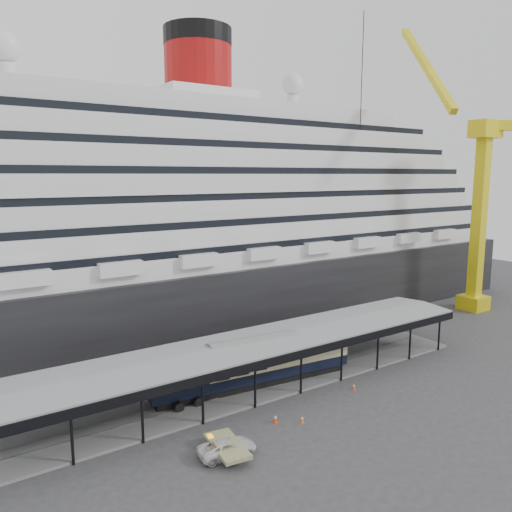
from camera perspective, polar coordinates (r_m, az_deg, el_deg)
The scene contains 9 objects.
ground at distance 52.02m, azimuth 3.23°, elevation -16.48°, with size 200.00×200.00×0.00m, color #323234.
cruise_ship at distance 74.92m, azimuth -11.76°, elevation 5.83°, with size 130.00×30.00×43.90m.
platform_canopy at distance 54.78m, azimuth -0.01°, elevation -12.39°, with size 56.00×9.18×5.30m.
crane_yellow at distance 89.51m, azimuth 23.71°, elevation 6.81°, with size 23.83×18.78×47.60m.
port_truck at distance 43.45m, azimuth -3.30°, elevation -21.04°, with size 2.23×4.83×1.34m, color silver.
pullman_carriage at distance 54.45m, azimuth -0.33°, elevation -12.11°, with size 23.21×5.38×22.60m.
traffic_cone_left at distance 48.35m, azimuth 2.23°, elevation -18.04°, with size 0.52×0.52×0.82m.
traffic_cone_mid at distance 48.53m, azimuth 5.29°, elevation -18.07°, with size 0.35×0.35×0.66m.
traffic_cone_right at distance 55.75m, azimuth 11.13°, elevation -14.41°, with size 0.42×0.42×0.72m.
Camera 1 is at (-28.70, -37.05, 22.58)m, focal length 35.00 mm.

